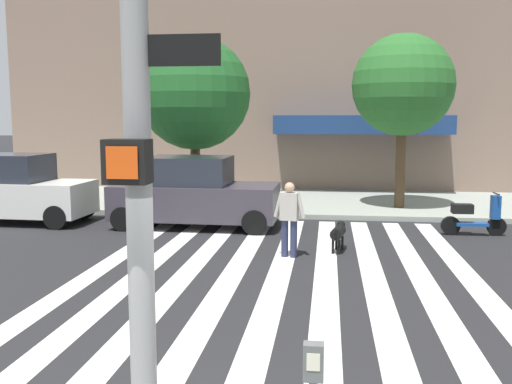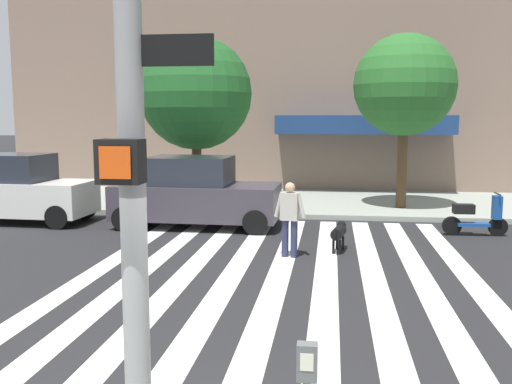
% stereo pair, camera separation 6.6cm
% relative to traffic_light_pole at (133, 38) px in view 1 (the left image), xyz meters
% --- Properties ---
extents(ground_plane, '(160.00, 160.00, 0.00)m').
position_rel_traffic_light_pole_xyz_m(ground_plane, '(-0.11, 6.92, -3.52)').
color(ground_plane, '#232326').
extents(sidewalk_far, '(80.00, 6.00, 0.15)m').
position_rel_traffic_light_pole_xyz_m(sidewalk_far, '(-0.11, 16.23, -3.45)').
color(sidewalk_far, '#99A095').
rests_on(sidewalk_far, ground_plane).
extents(crosswalk_stripes, '(7.65, 12.02, 0.01)m').
position_rel_traffic_light_pole_xyz_m(crosswalk_stripes, '(0.33, 6.92, -3.52)').
color(crosswalk_stripes, silver).
rests_on(crosswalk_stripes, ground_plane).
extents(traffic_light_pole, '(0.74, 0.46, 5.80)m').
position_rel_traffic_light_pole_xyz_m(traffic_light_pole, '(0.00, 0.00, 0.00)').
color(traffic_light_pole, gray).
rests_on(traffic_light_pole, sidewalk_near).
extents(parked_car_near_curb, '(4.69, 2.00, 1.98)m').
position_rel_traffic_light_pole_xyz_m(parked_car_near_curb, '(-7.94, 11.74, -2.58)').
color(parked_car_near_curb, silver).
rests_on(parked_car_near_curb, ground_plane).
extents(parked_car_behind_first, '(4.55, 2.10, 1.95)m').
position_rel_traffic_light_pole_xyz_m(parked_car_behind_first, '(-2.44, 11.74, -2.60)').
color(parked_car_behind_first, '#3B3640').
rests_on(parked_car_behind_first, ground_plane).
extents(parked_scooter, '(1.63, 0.50, 1.11)m').
position_rel_traffic_light_pole_xyz_m(parked_scooter, '(4.98, 11.48, -3.04)').
color(parked_scooter, black).
rests_on(parked_scooter, ground_plane).
extents(street_tree_nearest, '(3.54, 3.54, 5.39)m').
position_rel_traffic_light_pole_xyz_m(street_tree_nearest, '(-2.96, 14.12, 0.24)').
color(street_tree_nearest, '#4C3823').
rests_on(street_tree_nearest, sidewalk_far).
extents(street_tree_middle, '(3.19, 3.19, 5.48)m').
position_rel_traffic_light_pole_xyz_m(street_tree_middle, '(3.52, 15.01, 0.49)').
color(street_tree_middle, '#4C3823').
rests_on(street_tree_middle, sidewalk_far).
extents(pedestrian_dog_walker, '(0.71, 0.30, 1.64)m').
position_rel_traffic_light_pole_xyz_m(pedestrian_dog_walker, '(0.42, 8.56, -2.59)').
color(pedestrian_dog_walker, '#282D4C').
rests_on(pedestrian_dog_walker, ground_plane).
extents(dog_on_leash, '(0.37, 1.04, 0.65)m').
position_rel_traffic_light_pole_xyz_m(dog_on_leash, '(1.49, 9.24, -3.08)').
color(dog_on_leash, black).
rests_on(dog_on_leash, ground_plane).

